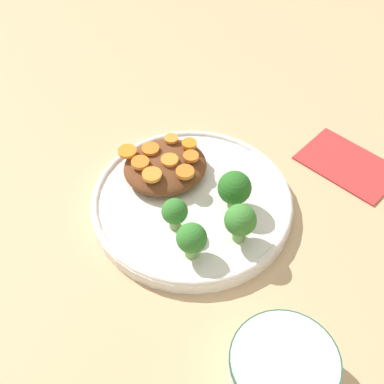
% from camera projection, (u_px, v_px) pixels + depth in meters
% --- Properties ---
extents(ground_plane, '(4.00, 4.00, 0.00)m').
position_uv_depth(ground_plane, '(192.00, 208.00, 0.74)').
color(ground_plane, tan).
extents(plate, '(0.27, 0.27, 0.02)m').
position_uv_depth(plate, '(192.00, 202.00, 0.73)').
color(plate, white).
rests_on(plate, ground_plane).
extents(dip_bowl, '(0.11, 0.11, 0.05)m').
position_uv_depth(dip_bowl, '(283.00, 369.00, 0.56)').
color(dip_bowl, white).
rests_on(dip_bowl, ground_plane).
extents(stew_mound, '(0.11, 0.12, 0.03)m').
position_uv_depth(stew_mound, '(165.00, 166.00, 0.75)').
color(stew_mound, brown).
rests_on(stew_mound, plate).
extents(broccoli_floret_0, '(0.04, 0.04, 0.06)m').
position_uv_depth(broccoli_floret_0, '(234.00, 189.00, 0.69)').
color(broccoli_floret_0, '#759E51').
rests_on(broccoli_floret_0, plate).
extents(broccoli_floret_1, '(0.03, 0.03, 0.05)m').
position_uv_depth(broccoli_floret_1, '(175.00, 212.00, 0.67)').
color(broccoli_floret_1, '#7FA85B').
rests_on(broccoli_floret_1, plate).
extents(broccoli_floret_2, '(0.04, 0.04, 0.06)m').
position_uv_depth(broccoli_floret_2, '(240.00, 221.00, 0.66)').
color(broccoli_floret_2, '#759E51').
rests_on(broccoli_floret_2, plate).
extents(broccoli_floret_3, '(0.04, 0.04, 0.05)m').
position_uv_depth(broccoli_floret_3, '(192.00, 239.00, 0.64)').
color(broccoli_floret_3, '#7FA85B').
rests_on(broccoli_floret_3, plate).
extents(carrot_slice_0, '(0.03, 0.03, 0.01)m').
position_uv_depth(carrot_slice_0, '(152.00, 175.00, 0.71)').
color(carrot_slice_0, orange).
rests_on(carrot_slice_0, stew_mound).
extents(carrot_slice_1, '(0.02, 0.02, 0.01)m').
position_uv_depth(carrot_slice_1, '(140.00, 163.00, 0.73)').
color(carrot_slice_1, orange).
rests_on(carrot_slice_1, stew_mound).
extents(carrot_slice_2, '(0.02, 0.02, 0.00)m').
position_uv_depth(carrot_slice_2, '(170.00, 160.00, 0.73)').
color(carrot_slice_2, orange).
rests_on(carrot_slice_2, stew_mound).
extents(carrot_slice_3, '(0.02, 0.02, 0.00)m').
position_uv_depth(carrot_slice_3, '(171.00, 139.00, 0.76)').
color(carrot_slice_3, orange).
rests_on(carrot_slice_3, stew_mound).
extents(carrot_slice_4, '(0.02, 0.02, 0.00)m').
position_uv_depth(carrot_slice_4, '(150.00, 149.00, 0.75)').
color(carrot_slice_4, orange).
rests_on(carrot_slice_4, stew_mound).
extents(carrot_slice_5, '(0.02, 0.02, 0.01)m').
position_uv_depth(carrot_slice_5, '(191.00, 156.00, 0.73)').
color(carrot_slice_5, orange).
rests_on(carrot_slice_5, stew_mound).
extents(carrot_slice_6, '(0.03, 0.03, 0.01)m').
position_uv_depth(carrot_slice_6, '(186.00, 172.00, 0.71)').
color(carrot_slice_6, orange).
rests_on(carrot_slice_6, stew_mound).
extents(carrot_slice_7, '(0.03, 0.03, 0.00)m').
position_uv_depth(carrot_slice_7, '(127.00, 151.00, 0.74)').
color(carrot_slice_7, orange).
rests_on(carrot_slice_7, stew_mound).
extents(carrot_slice_8, '(0.02, 0.02, 0.01)m').
position_uv_depth(carrot_slice_8, '(189.00, 144.00, 0.75)').
color(carrot_slice_8, orange).
rests_on(carrot_slice_8, stew_mound).
extents(napkin, '(0.16, 0.14, 0.01)m').
position_uv_depth(napkin, '(348.00, 164.00, 0.79)').
color(napkin, '#B73333').
rests_on(napkin, ground_plane).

